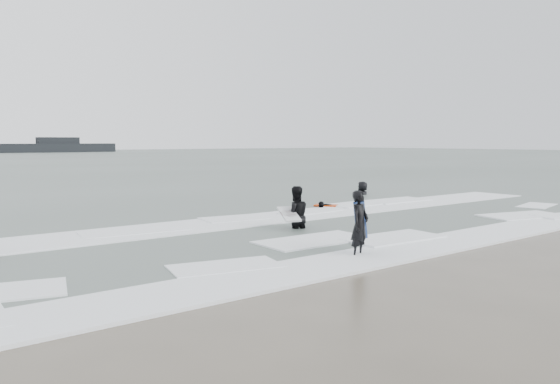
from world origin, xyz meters
TOP-DOWN VIEW (x-y plane):
  - ground at (0.00, 0.00)m, footprint 320.00×320.00m
  - surfer_centre at (-1.62, -0.34)m, footprint 0.70×0.57m
  - surfer_wading at (-0.28, 3.82)m, footprint 1.15×1.03m
  - surfer_right_near at (3.77, 7.15)m, footprint 0.84×0.91m
  - surfer_right_far at (9.35, 10.21)m, footprint 1.10×1.01m
  - surf_foam at (0.00, 3.70)m, footprint 30.03×9.06m
  - bodyboards at (0.78, 3.71)m, footprint 6.34×8.19m
  - vessel_horizon at (26.90, 130.70)m, footprint 27.08×4.84m

SIDE VIEW (x-z plane):
  - ground at x=0.00m, z-range 0.00..0.00m
  - surfer_centre at x=-1.62m, z-range -0.82..0.82m
  - surfer_wading at x=-0.28m, z-range -0.97..0.97m
  - surfer_right_near at x=3.77m, z-range -0.75..0.75m
  - surfer_right_far at x=9.35m, z-range -0.94..0.94m
  - surf_foam at x=0.00m, z-range 0.00..0.08m
  - bodyboards at x=0.78m, z-range -0.13..1.12m
  - vessel_horizon at x=26.90m, z-range -0.47..3.21m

